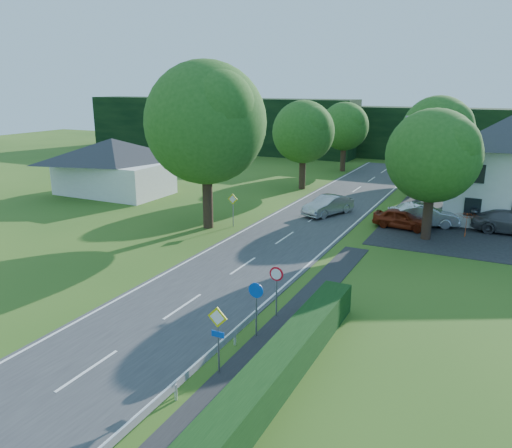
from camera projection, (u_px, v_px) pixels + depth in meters
The scene contains 24 objects.
road at pixel (259, 256), 30.03m from camera, with size 7.00×80.00×0.04m, color #343436.
parking_pad at pixel (486, 227), 36.12m from camera, with size 14.00×16.00×0.04m, color black.
line_edge_left at pixel (212, 248), 31.41m from camera, with size 0.12×80.00×0.01m, color white.
line_edge_right at pixel (309, 264), 28.63m from camera, with size 0.12×80.00×0.01m, color white.
line_centre at pixel (259, 255), 30.02m from camera, with size 0.12×80.00×0.01m, color white, non-canonical shape.
tree_main at pixel (206, 147), 34.49m from camera, with size 9.40×9.40×11.64m, color #235318, non-canonical shape.
tree_left_far at pixel (303, 145), 48.28m from camera, with size 7.00×7.00×8.58m, color #235318, non-canonical shape.
tree_right_far at pixel (436, 147), 44.80m from camera, with size 7.40×7.40×9.09m, color #235318, non-canonical shape.
tree_left_back at pixel (344, 137), 58.49m from camera, with size 6.60×6.60×8.07m, color #235318, non-canonical shape.
tree_right_back at pixel (435, 146), 52.34m from camera, with size 6.20×6.20×7.56m, color #235318, non-canonical shape.
tree_right_mid at pixel (431, 176), 32.15m from camera, with size 7.00×7.00×8.58m, color #235318, non-canonical shape.
treeline_left at pixel (215, 125), 77.17m from camera, with size 44.00×6.00×8.00m, color black.
treeline_right at pixel (467, 136), 65.37m from camera, with size 30.00×5.00×7.00m, color black.
bungalow_left at pixel (113, 165), 46.49m from camera, with size 11.00×6.50×5.20m.
streetlight at pixel (429, 168), 34.02m from camera, with size 2.03×0.18×8.00m.
sign_priority_right at pixel (218, 328), 17.34m from camera, with size 0.78×0.09×2.59m.
sign_roundabout at pixel (256, 299), 19.97m from camera, with size 0.64×0.08×2.37m.
sign_speed_limit at pixel (276, 280), 21.66m from camera, with size 0.64×0.11×2.37m.
sign_priority_left at pixel (233, 204), 35.80m from camera, with size 0.78×0.09×2.44m.
moving_car at pixel (328, 205), 39.24m from camera, with size 1.60×4.60×1.51m, color #9F9FA4.
motorcycle at pixel (319, 204), 40.88m from camera, with size 0.61×1.76×0.92m, color black.
parked_car_red at pixel (402, 219), 35.58m from camera, with size 1.64×4.07×1.39m, color maroon.
parked_car_silver_a at pixel (423, 215), 36.09m from camera, with size 1.71×4.89×1.61m, color #B3B3B8.
parasol at pixel (466, 225), 33.36m from camera, with size 1.87×1.91×1.72m, color #D74411.
Camera 1 is at (12.48, -5.52, 9.95)m, focal length 35.00 mm.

